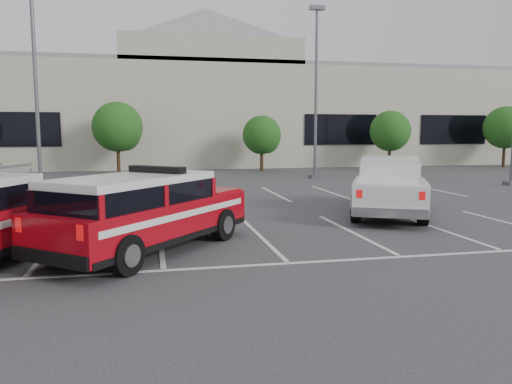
% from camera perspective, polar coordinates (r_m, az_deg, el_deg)
% --- Properties ---
extents(ground, '(120.00, 120.00, 0.00)m').
position_cam_1_polar(ground, '(13.76, 0.50, -5.14)').
color(ground, '#333335').
rests_on(ground, ground).
extents(stall_markings, '(23.00, 15.00, 0.01)m').
position_cam_1_polar(stall_markings, '(18.10, -2.60, -2.18)').
color(stall_markings, silver).
rests_on(stall_markings, ground).
extents(convention_building, '(60.00, 16.99, 13.20)m').
position_cam_1_polar(convention_building, '(45.14, -8.21, 9.25)').
color(convention_building, '#BDB2A0').
rests_on(convention_building, ground).
extents(tree_mid_left, '(3.37, 3.37, 4.85)m').
position_cam_1_polar(tree_mid_left, '(35.23, -15.40, 6.99)').
color(tree_mid_left, '#3F2B19').
rests_on(tree_mid_left, ground).
extents(tree_mid_right, '(2.77, 2.77, 3.99)m').
position_cam_1_polar(tree_mid_right, '(36.08, 0.79, 6.38)').
color(tree_mid_right, '#3F2B19').
rests_on(tree_mid_right, ground).
extents(tree_right, '(3.07, 3.07, 4.42)m').
position_cam_1_polar(tree_right, '(39.52, 15.17, 6.58)').
color(tree_right, '#3F2B19').
rests_on(tree_right, ground).
extents(tree_far_right, '(3.37, 3.37, 4.85)m').
position_cam_1_polar(tree_far_right, '(44.97, 26.66, 6.45)').
color(tree_far_right, '#3F2B19').
rests_on(tree_far_right, ground).
extents(light_pole_left, '(0.90, 0.60, 10.24)m').
position_cam_1_polar(light_pole_left, '(25.74, -23.89, 11.52)').
color(light_pole_left, '#59595E').
rests_on(light_pole_left, ground).
extents(light_pole_mid, '(0.90, 0.60, 10.24)m').
position_cam_1_polar(light_pole_mid, '(30.86, 6.87, 11.21)').
color(light_pole_mid, '#59595E').
rests_on(light_pole_mid, ground).
extents(fire_chief_suv, '(5.32, 5.79, 2.04)m').
position_cam_1_polar(fire_chief_suv, '(12.22, -12.55, -2.87)').
color(fire_chief_suv, '#970711').
rests_on(fire_chief_suv, ground).
extents(white_pickup, '(4.79, 6.69, 1.96)m').
position_cam_1_polar(white_pickup, '(18.20, 14.93, 0.10)').
color(white_pickup, silver).
rests_on(white_pickup, ground).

